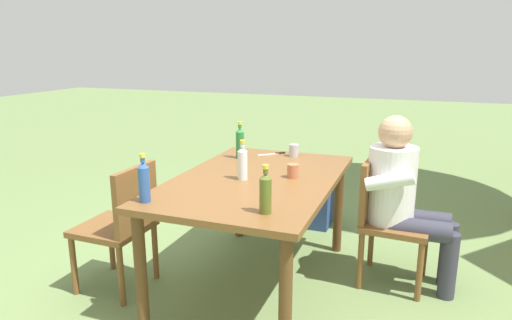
{
  "coord_description": "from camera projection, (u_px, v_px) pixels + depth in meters",
  "views": [
    {
      "loc": [
        2.69,
        1.0,
        1.62
      ],
      "look_at": [
        0.0,
        0.0,
        0.89
      ],
      "focal_mm": 31.87,
      "sensor_mm": 36.0,
      "label": 1
    }
  ],
  "objects": [
    {
      "name": "ground_plane",
      "position": [
        256.0,
        283.0,
        3.18
      ],
      "size": [
        24.0,
        24.0,
        0.0
      ],
      "primitive_type": "plane",
      "color": "#6B844C"
    },
    {
      "name": "bottle_green",
      "position": [
        240.0,
        142.0,
        3.49
      ],
      "size": [
        0.06,
        0.06,
        0.29
      ],
      "color": "#287A38",
      "rests_on": "dining_table"
    },
    {
      "name": "person_in_white_shirt",
      "position": [
        403.0,
        193.0,
        3.04
      ],
      "size": [
        0.47,
        0.61,
        1.18
      ],
      "color": "white",
      "rests_on": "ground_plane"
    },
    {
      "name": "table_knife",
      "position": [
        273.0,
        154.0,
        3.64
      ],
      "size": [
        0.18,
        0.19,
        0.01
      ],
      "color": "silver",
      "rests_on": "dining_table"
    },
    {
      "name": "chair_near_right",
      "position": [
        123.0,
        221.0,
        3.01
      ],
      "size": [
        0.45,
        0.45,
        0.87
      ],
      "color": "brown",
      "rests_on": "ground_plane"
    },
    {
      "name": "dining_table",
      "position": [
        256.0,
        190.0,
        3.02
      ],
      "size": [
        1.61,
        1.02,
        0.77
      ],
      "color": "brown",
      "rests_on": "ground_plane"
    },
    {
      "name": "chair_far_left",
      "position": [
        385.0,
        214.0,
        3.13
      ],
      "size": [
        0.47,
        0.47,
        0.87
      ],
      "color": "brown",
      "rests_on": "ground_plane"
    },
    {
      "name": "bottle_olive",
      "position": [
        265.0,
        192.0,
        2.33
      ],
      "size": [
        0.06,
        0.06,
        0.26
      ],
      "color": "#566623",
      "rests_on": "dining_table"
    },
    {
      "name": "cup_terracotta",
      "position": [
        293.0,
        171.0,
        2.98
      ],
      "size": [
        0.07,
        0.07,
        0.09
      ],
      "primitive_type": "cylinder",
      "color": "#BC6B47",
      "rests_on": "dining_table"
    },
    {
      "name": "backpack_by_far_side",
      "position": [
        321.0,
        206.0,
        4.18
      ],
      "size": [
        0.32,
        0.22,
        0.39
      ],
      "color": "#2D4784",
      "rests_on": "ground_plane"
    },
    {
      "name": "backpack_by_near_side",
      "position": [
        283.0,
        201.0,
        4.28
      ],
      "size": [
        0.29,
        0.25,
        0.41
      ],
      "color": "black",
      "rests_on": "ground_plane"
    },
    {
      "name": "bottle_clear",
      "position": [
        243.0,
        163.0,
        2.93
      ],
      "size": [
        0.06,
        0.06,
        0.26
      ],
      "color": "white",
      "rests_on": "dining_table"
    },
    {
      "name": "bottle_blue",
      "position": [
        144.0,
        181.0,
        2.5
      ],
      "size": [
        0.06,
        0.06,
        0.28
      ],
      "color": "#2D56A3",
      "rests_on": "dining_table"
    },
    {
      "name": "cup_steel",
      "position": [
        294.0,
        150.0,
        3.56
      ],
      "size": [
        0.08,
        0.08,
        0.1
      ],
      "primitive_type": "cylinder",
      "color": "#B2B7BC",
      "rests_on": "dining_table"
    }
  ]
}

